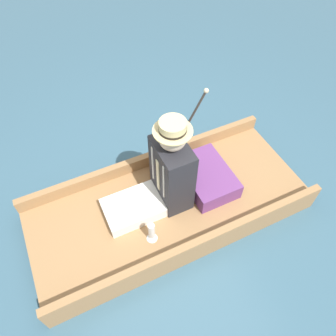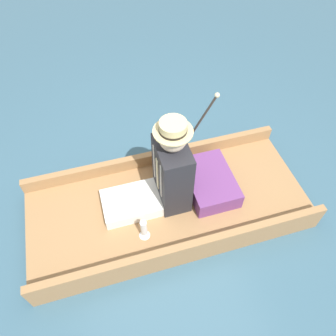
{
  "view_description": "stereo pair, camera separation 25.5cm",
  "coord_description": "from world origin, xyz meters",
  "px_view_note": "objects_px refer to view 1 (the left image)",
  "views": [
    {
      "loc": [
        -1.39,
        0.67,
        2.57
      ],
      "look_at": [
        0.05,
        -0.01,
        0.57
      ],
      "focal_mm": 35.0,
      "sensor_mm": 36.0,
      "label": 1
    },
    {
      "loc": [
        -1.48,
        0.43,
        2.57
      ],
      "look_at": [
        0.05,
        -0.01,
        0.57
      ],
      "focal_mm": 35.0,
      "sensor_mm": 36.0,
      "label": 2
    }
  ],
  "objects_px": {
    "teddy_bear": "(158,158)",
    "walking_cane": "(188,123)",
    "seated_person": "(164,176)",
    "wine_glass": "(152,231)"
  },
  "relations": [
    {
      "from": "seated_person",
      "to": "walking_cane",
      "type": "height_order",
      "value": "seated_person"
    },
    {
      "from": "seated_person",
      "to": "walking_cane",
      "type": "bearing_deg",
      "value": -51.9
    },
    {
      "from": "wine_glass",
      "to": "walking_cane",
      "type": "bearing_deg",
      "value": -44.75
    },
    {
      "from": "seated_person",
      "to": "teddy_bear",
      "type": "bearing_deg",
      "value": -18.46
    },
    {
      "from": "teddy_bear",
      "to": "walking_cane",
      "type": "height_order",
      "value": "walking_cane"
    },
    {
      "from": "seated_person",
      "to": "walking_cane",
      "type": "xyz_separation_m",
      "value": [
        0.36,
        -0.4,
        0.11
      ]
    },
    {
      "from": "teddy_bear",
      "to": "seated_person",
      "type": "bearing_deg",
      "value": 164.94
    },
    {
      "from": "seated_person",
      "to": "wine_glass",
      "type": "height_order",
      "value": "seated_person"
    },
    {
      "from": "teddy_bear",
      "to": "walking_cane",
      "type": "bearing_deg",
      "value": -83.16
    },
    {
      "from": "walking_cane",
      "to": "seated_person",
      "type": "bearing_deg",
      "value": 131.5
    }
  ]
}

